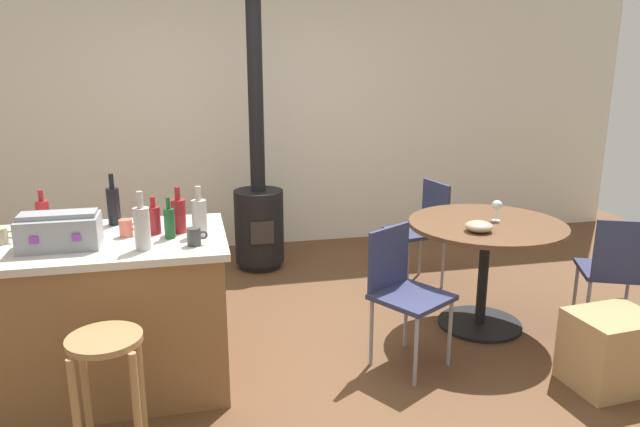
# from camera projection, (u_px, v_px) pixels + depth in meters

# --- Properties ---
(ground_plane) EXTENTS (8.80, 8.80, 0.00)m
(ground_plane) POSITION_uv_depth(u_px,v_px,m) (296.00, 351.00, 3.85)
(ground_plane) COLOR brown
(back_wall) EXTENTS (8.00, 0.10, 2.70)m
(back_wall) POSITION_uv_depth(u_px,v_px,m) (250.00, 111.00, 5.75)
(back_wall) COLOR silver
(back_wall) RESTS_ON ground_plane
(kitchen_island) EXTENTS (1.55, 0.84, 0.89)m
(kitchen_island) POSITION_uv_depth(u_px,v_px,m) (89.00, 315.00, 3.32)
(kitchen_island) COLOR olive
(kitchen_island) RESTS_ON ground_plane
(wooden_stool) EXTENTS (0.33, 0.33, 0.66)m
(wooden_stool) POSITION_uv_depth(u_px,v_px,m) (108.00, 372.00, 2.66)
(wooden_stool) COLOR #A37A4C
(wooden_stool) RESTS_ON ground_plane
(dining_table) EXTENTS (1.06, 1.06, 0.76)m
(dining_table) POSITION_uv_depth(u_px,v_px,m) (485.00, 247.00, 4.07)
(dining_table) COLOR black
(dining_table) RESTS_ON ground_plane
(folding_chair_near) EXTENTS (0.55, 0.55, 0.85)m
(folding_chair_near) POSITION_uv_depth(u_px,v_px,m) (403.00, 286.00, 3.60)
(folding_chair_near) COLOR navy
(folding_chair_near) RESTS_ON ground_plane
(folding_chair_far) EXTENTS (0.53, 0.53, 0.87)m
(folding_chair_far) POSITION_uv_depth(u_px,v_px,m) (616.00, 268.00, 3.87)
(folding_chair_far) COLOR navy
(folding_chair_far) RESTS_ON ground_plane
(folding_chair_left) EXTENTS (0.47, 0.47, 0.86)m
(folding_chair_left) POSITION_uv_depth(u_px,v_px,m) (423.00, 225.00, 4.89)
(folding_chair_left) COLOR navy
(folding_chair_left) RESTS_ON ground_plane
(wood_stove) EXTENTS (0.44, 0.45, 2.36)m
(wood_stove) POSITION_uv_depth(u_px,v_px,m) (259.00, 207.00, 5.26)
(wood_stove) COLOR black
(wood_stove) RESTS_ON ground_plane
(toolbox) EXTENTS (0.40, 0.24, 0.19)m
(toolbox) POSITION_uv_depth(u_px,v_px,m) (60.00, 231.00, 3.06)
(toolbox) COLOR gray
(toolbox) RESTS_ON kitchen_island
(bottle_0) EXTENTS (0.08, 0.08, 0.26)m
(bottle_0) POSITION_uv_depth(u_px,v_px,m) (179.00, 215.00, 3.32)
(bottle_0) COLOR maroon
(bottle_0) RESTS_ON kitchen_island
(bottle_1) EXTENTS (0.07, 0.07, 0.23)m
(bottle_1) POSITION_uv_depth(u_px,v_px,m) (43.00, 214.00, 3.39)
(bottle_1) COLOR maroon
(bottle_1) RESTS_ON kitchen_island
(bottle_2) EXTENTS (0.06, 0.06, 0.23)m
(bottle_2) POSITION_uv_depth(u_px,v_px,m) (169.00, 222.00, 3.22)
(bottle_2) COLOR #194C23
(bottle_2) RESTS_ON kitchen_island
(bottle_3) EXTENTS (0.08, 0.08, 0.28)m
(bottle_3) POSITION_uv_depth(u_px,v_px,m) (199.00, 217.00, 3.27)
(bottle_3) COLOR #B7B2AD
(bottle_3) RESTS_ON kitchen_island
(bottle_4) EXTENTS (0.08, 0.08, 0.31)m
(bottle_4) POSITION_uv_depth(u_px,v_px,m) (142.00, 227.00, 3.02)
(bottle_4) COLOR #B7B2AD
(bottle_4) RESTS_ON kitchen_island
(bottle_5) EXTENTS (0.07, 0.07, 0.31)m
(bottle_5) POSITION_uv_depth(u_px,v_px,m) (113.00, 205.00, 3.48)
(bottle_5) COLOR black
(bottle_5) RESTS_ON kitchen_island
(bottle_6) EXTENTS (0.08, 0.08, 0.21)m
(bottle_6) POSITION_uv_depth(u_px,v_px,m) (154.00, 219.00, 3.31)
(bottle_6) COLOR maroon
(bottle_6) RESTS_ON kitchen_island
(cup_0) EXTENTS (0.11, 0.07, 0.09)m
(cup_0) POSITION_uv_depth(u_px,v_px,m) (194.00, 236.00, 3.11)
(cup_0) COLOR #383838
(cup_0) RESTS_ON kitchen_island
(cup_2) EXTENTS (0.11, 0.07, 0.10)m
(cup_2) POSITION_uv_depth(u_px,v_px,m) (126.00, 228.00, 3.26)
(cup_2) COLOR #DB6651
(cup_2) RESTS_ON kitchen_island
(cup_3) EXTENTS (0.12, 0.09, 0.09)m
(cup_3) POSITION_uv_depth(u_px,v_px,m) (0.00, 236.00, 3.13)
(cup_3) COLOR tan
(cup_3) RESTS_ON kitchen_island
(cup_4) EXTENTS (0.11, 0.08, 0.09)m
(cup_4) POSITION_uv_depth(u_px,v_px,m) (82.00, 221.00, 3.41)
(cup_4) COLOR #383838
(cup_4) RESTS_ON kitchen_island
(wine_glass) EXTENTS (0.07, 0.07, 0.14)m
(wine_glass) POSITION_uv_depth(u_px,v_px,m) (497.00, 206.00, 4.05)
(wine_glass) COLOR silver
(wine_glass) RESTS_ON dining_table
(serving_bowl) EXTENTS (0.18, 0.18, 0.07)m
(serving_bowl) POSITION_uv_depth(u_px,v_px,m) (479.00, 226.00, 3.81)
(serving_bowl) COLOR tan
(serving_bowl) RESTS_ON dining_table
(cardboard_box) EXTENTS (0.49, 0.42, 0.44)m
(cardboard_box) POSITION_uv_depth(u_px,v_px,m) (611.00, 350.00, 3.40)
(cardboard_box) COLOR tan
(cardboard_box) RESTS_ON ground_plane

